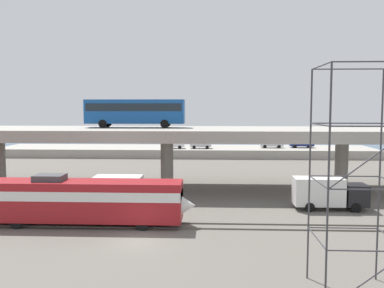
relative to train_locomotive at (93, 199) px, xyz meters
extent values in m
plane|color=#605B54|center=(4.37, -4.00, -2.19)|extent=(260.00, 260.00, 0.00)
cube|color=#59544C|center=(4.37, -0.75, -2.13)|extent=(110.00, 0.12, 0.12)
cube|color=#59544C|center=(4.37, 0.75, -2.13)|extent=(110.00, 0.12, 0.12)
cube|color=maroon|center=(-0.81, 0.00, -0.11)|extent=(16.21, 3.00, 3.20)
cube|color=silver|center=(-0.81, 0.00, 0.46)|extent=(16.21, 3.04, 0.77)
cone|color=silver|center=(7.29, 0.00, -0.43)|extent=(2.21, 2.85, 2.85)
cube|color=black|center=(5.63, 0.00, 0.78)|extent=(2.21, 2.70, 1.02)
cube|color=#3F3F42|center=(-3.57, 0.00, 1.74)|extent=(2.40, 1.80, 0.50)
cylinder|color=black|center=(4.25, 1.35, -1.71)|extent=(0.96, 0.18, 0.96)
cylinder|color=black|center=(4.25, -1.35, -1.71)|extent=(0.96, 0.18, 0.96)
cylinder|color=black|center=(-5.88, 1.35, -1.71)|extent=(0.96, 0.18, 0.96)
cylinder|color=black|center=(-5.88, -1.35, -1.71)|extent=(0.96, 0.18, 0.96)
cube|color=#9E998E|center=(4.37, 16.00, 4.36)|extent=(96.00, 12.12, 1.30)
cylinder|color=#9E998E|center=(4.37, 16.00, 0.76)|extent=(1.50, 1.50, 5.91)
cylinder|color=#9E998E|center=(24.77, 16.00, 0.76)|extent=(1.50, 1.50, 5.91)
cube|color=#14478C|center=(0.34, 17.67, 6.96)|extent=(12.00, 2.55, 2.90)
cube|color=black|center=(0.34, 17.67, 7.48)|extent=(11.52, 2.59, 0.93)
cube|color=black|center=(6.29, 17.67, 7.31)|extent=(0.08, 2.30, 1.74)
cylinder|color=black|center=(4.06, 18.88, 5.51)|extent=(1.00, 0.26, 1.00)
cylinder|color=black|center=(4.06, 16.45, 5.51)|extent=(1.00, 0.26, 1.00)
cylinder|color=black|center=(-3.38, 18.88, 5.51)|extent=(1.00, 0.26, 1.00)
cylinder|color=black|center=(-3.38, 16.45, 5.51)|extent=(1.00, 0.26, 1.00)
cube|color=black|center=(23.30, 6.45, -0.75)|extent=(2.00, 2.30, 2.00)
cube|color=silver|center=(19.80, 6.45, -0.45)|extent=(4.60, 2.30, 2.60)
cylinder|color=black|center=(23.01, 7.54, -1.75)|extent=(0.88, 0.28, 0.88)
cylinder|color=black|center=(23.01, 5.35, -1.75)|extent=(0.88, 0.28, 0.88)
cylinder|color=black|center=(18.79, 7.54, -1.75)|extent=(0.88, 0.28, 0.88)
cylinder|color=black|center=(18.79, 5.35, -1.75)|extent=(0.88, 0.28, 0.88)
cube|color=#B7B7BC|center=(-2.87, 6.45, -0.75)|extent=(2.00, 2.30, 2.00)
cube|color=silver|center=(0.63, 6.45, -0.45)|extent=(4.60, 2.30, 2.60)
cylinder|color=black|center=(-2.58, 5.35, -1.75)|extent=(0.88, 0.28, 0.88)
cylinder|color=black|center=(-2.58, 7.54, -1.75)|extent=(0.88, 0.28, 0.88)
cylinder|color=black|center=(1.64, 5.35, -1.75)|extent=(0.88, 0.28, 0.88)
cylinder|color=black|center=(1.64, 7.54, -1.75)|extent=(0.88, 0.28, 0.88)
cylinder|color=#38383D|center=(15.15, -10.16, 3.69)|extent=(0.10, 0.10, 11.76)
cylinder|color=#38383D|center=(18.99, -10.16, 3.69)|extent=(0.10, 0.10, 11.76)
cylinder|color=#38383D|center=(15.15, -13.99, 3.69)|extent=(0.10, 0.10, 11.76)
cylinder|color=#38383D|center=(17.07, -10.16, 0.75)|extent=(3.83, 0.07, 0.07)
cylinder|color=#38383D|center=(17.07, -13.99, 0.75)|extent=(3.83, 0.07, 0.07)
cylinder|color=#38383D|center=(15.15, -12.08, 0.75)|extent=(0.07, 3.83, 0.07)
cylinder|color=#38383D|center=(17.07, -10.16, 3.69)|extent=(3.83, 0.07, 0.07)
cylinder|color=#38383D|center=(17.07, -13.99, 3.69)|extent=(3.83, 0.07, 0.07)
cylinder|color=#38383D|center=(15.15, -12.08, 3.69)|extent=(0.07, 3.83, 0.07)
cylinder|color=#38383D|center=(17.07, -10.16, 6.63)|extent=(3.83, 0.07, 0.07)
cylinder|color=#38383D|center=(17.07, -13.99, 6.63)|extent=(3.83, 0.07, 0.07)
cylinder|color=#38383D|center=(15.15, -12.08, 6.63)|extent=(0.07, 3.83, 0.07)
cylinder|color=#38383D|center=(17.07, -10.16, 9.57)|extent=(3.83, 0.07, 0.07)
cylinder|color=#38383D|center=(17.07, -13.99, 9.57)|extent=(3.83, 0.07, 0.07)
cylinder|color=#38383D|center=(15.15, -12.08, 9.57)|extent=(0.07, 3.83, 0.07)
cylinder|color=#38383D|center=(17.07, -13.99, -0.72)|extent=(3.87, 0.07, 3.00)
cylinder|color=#38383D|center=(17.07, -13.99, 5.16)|extent=(3.87, 0.07, 3.00)
cube|color=#9E998E|center=(4.37, 51.00, -1.36)|extent=(73.89, 12.21, 1.66)
cube|color=#515459|center=(1.62, 53.44, 0.14)|extent=(4.20, 1.81, 0.70)
cube|color=#1E232B|center=(1.83, 53.44, 0.73)|extent=(1.85, 1.59, 0.48)
cylinder|color=black|center=(0.32, 52.58, -0.21)|extent=(0.64, 0.20, 0.64)
cylinder|color=black|center=(0.32, 54.30, -0.21)|extent=(0.64, 0.20, 0.64)
cylinder|color=black|center=(2.92, 52.58, -0.21)|extent=(0.64, 0.20, 0.64)
cylinder|color=black|center=(2.92, 54.30, -0.21)|extent=(0.64, 0.20, 0.64)
cube|color=#B7B7BC|center=(7.50, 48.41, 0.14)|extent=(4.09, 1.76, 0.70)
cube|color=#1E232B|center=(7.71, 48.41, 0.73)|extent=(1.80, 1.55, 0.48)
cylinder|color=black|center=(6.24, 47.58, -0.21)|extent=(0.64, 0.20, 0.64)
cylinder|color=black|center=(6.24, 49.25, -0.21)|extent=(0.64, 0.20, 0.64)
cylinder|color=black|center=(8.77, 47.58, -0.21)|extent=(0.64, 0.20, 0.64)
cylinder|color=black|center=(8.77, 49.25, -0.21)|extent=(0.64, 0.20, 0.64)
cube|color=silver|center=(2.14, 48.28, 0.14)|extent=(4.31, 1.82, 0.70)
cube|color=#1E232B|center=(2.36, 48.28, 0.73)|extent=(1.90, 1.60, 0.48)
cylinder|color=black|center=(0.80, 47.41, -0.21)|extent=(0.64, 0.20, 0.64)
cylinder|color=black|center=(0.80, 49.14, -0.21)|extent=(0.64, 0.20, 0.64)
cylinder|color=black|center=(3.48, 47.41, -0.21)|extent=(0.64, 0.20, 0.64)
cylinder|color=black|center=(3.48, 49.14, -0.21)|extent=(0.64, 0.20, 0.64)
cube|color=#B7B7BC|center=(21.43, 50.46, 0.14)|extent=(4.46, 1.75, 0.70)
cube|color=#1E232B|center=(21.65, 50.46, 0.73)|extent=(1.96, 1.54, 0.48)
cylinder|color=black|center=(20.05, 49.64, -0.21)|extent=(0.64, 0.20, 0.64)
cylinder|color=black|center=(20.05, 51.29, -0.21)|extent=(0.64, 0.20, 0.64)
cylinder|color=black|center=(22.81, 49.64, -0.21)|extent=(0.64, 0.20, 0.64)
cylinder|color=black|center=(22.81, 51.29, -0.21)|extent=(0.64, 0.20, 0.64)
cube|color=navy|center=(27.43, 51.07, 0.14)|extent=(4.60, 1.90, 0.70)
cube|color=#1E232B|center=(27.66, 51.07, 0.73)|extent=(2.02, 1.67, 0.48)
cylinder|color=black|center=(26.01, 50.16, -0.21)|extent=(0.64, 0.20, 0.64)
cylinder|color=black|center=(26.01, 51.97, -0.21)|extent=(0.64, 0.20, 0.64)
cylinder|color=black|center=(28.86, 50.16, -0.21)|extent=(0.64, 0.20, 0.64)
cylinder|color=black|center=(28.86, 51.97, -0.21)|extent=(0.64, 0.20, 0.64)
cube|color=#385B7A|center=(4.37, 74.00, -2.19)|extent=(140.00, 36.00, 0.01)
camera|label=1|loc=(9.72, -33.90, 7.52)|focal=39.85mm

